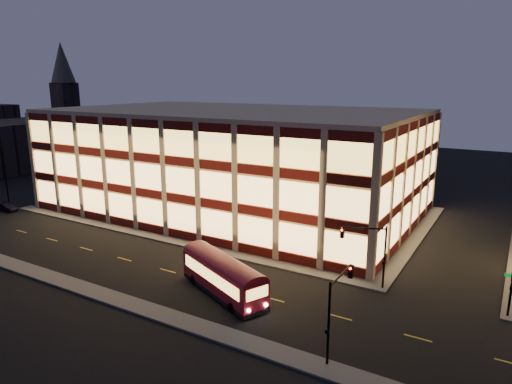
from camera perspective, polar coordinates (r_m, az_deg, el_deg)
The scene contains 13 objects.
ground at distance 53.42m, azimuth -9.95°, elevation -6.60°, with size 200.00×200.00×0.00m, color black.
sidewalk_office_south at distance 55.99m, azimuth -11.64°, elevation -5.64°, with size 54.00×2.00×0.15m, color #514F4C.
sidewalk_office_east at distance 58.62m, azimuth 19.29°, elevation -5.26°, with size 2.00×30.00×0.15m, color #514F4C.
sidewalk_near at distance 45.14m, azimuth -20.88°, elevation -11.12°, with size 100.00×2.00×0.15m, color #514F4C.
office_building at distance 66.39m, azimuth -2.65°, elevation 4.05°, with size 50.45×30.45×14.50m.
bg_building_a at distance 110.99m, azimuth -28.87°, elevation 5.08°, with size 18.00×28.00×10.00m, color #2D2621.
church_tower at distance 129.43m, azimuth -22.54°, elevation 8.50°, with size 5.00×5.00×18.00m, color #2D2621.
church_spire at distance 129.18m, azimuth -23.12°, elevation 14.68°, with size 6.00×6.00×10.00m, color #4C473F.
traffic_signal_far at distance 42.02m, azimuth 13.96°, elevation -6.51°, with size 3.79×1.87×6.00m.
traffic_signal_near at distance 31.75m, azimuth 10.14°, elevation -13.09°, with size 0.32×4.45×6.00m.
street_lamp_a at distance 78.40m, azimuth -29.04°, elevation 2.50°, with size 0.44×1.22×9.02m.
trolley_bus at distance 40.60m, azimuth -4.14°, elevation -10.17°, with size 10.45×6.56×3.49m.
parked_car_1 at distance 75.24m, azimuth -28.70°, elevation -1.70°, with size 1.20×3.43×1.13m, color black.
Camera 1 is at (33.01, -37.81, 18.30)m, focal length 32.00 mm.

